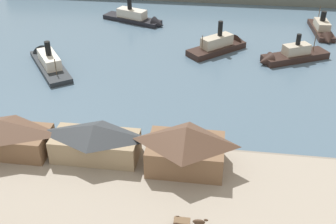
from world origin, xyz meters
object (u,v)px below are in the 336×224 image
ferry_shed_customs_shed (3,135)px  ferry_mid_harbor (323,31)px  ferry_moored_east (222,45)px  horse_cart (189,222)px  ferry_departing_north (289,56)px  ferry_moored_west (138,18)px  ferry_shed_east_terminal (186,147)px  ferry_approaching_west (47,60)px  ferry_shed_central_terminal (95,141)px

ferry_shed_customs_shed → ferry_mid_harbor: (74.34, 77.41, -3.37)m
ferry_moored_east → horse_cart: bearing=-92.4°
ferry_moored_east → ferry_mid_harbor: 37.65m
ferry_departing_north → ferry_moored_west: size_ratio=0.90×
ferry_shed_east_terminal → ferry_moored_west: bearing=107.5°
ferry_moored_west → ferry_shed_east_terminal: bearing=-72.5°
ferry_moored_east → ferry_departing_north: bearing=-15.6°
ferry_mid_harbor → ferry_moored_east: bearing=-151.9°
ferry_shed_east_terminal → ferry_departing_north: (24.79, 54.12, -4.13)m
ferry_shed_customs_shed → ferry_moored_west: ferry_moored_west is taller
ferry_approaching_west → ferry_mid_harbor: ferry_approaching_west is taller
ferry_shed_customs_shed → ferry_shed_central_terminal: ferry_shed_central_terminal is taller
ferry_departing_north → ferry_moored_west: ferry_moored_west is taller
ferry_shed_customs_shed → ferry_approaching_west: bearing=101.4°
ferry_shed_customs_shed → ferry_moored_west: (10.46, 80.67, -3.23)m
ferry_shed_customs_shed → ferry_shed_central_terminal: 18.41m
horse_cart → ferry_shed_east_terminal: bearing=97.8°
ferry_approaching_west → ferry_moored_east: ferry_moored_east is taller
ferry_approaching_west → ferry_mid_harbor: 89.99m
ferry_departing_north → ferry_moored_east: 20.29m
ferry_approaching_west → horse_cart: bearing=-50.9°
ferry_shed_customs_shed → ferry_departing_north: ferry_shed_customs_shed is taller
ferry_shed_central_terminal → horse_cart: bearing=-38.6°
horse_cart → ferry_moored_east: ferry_moored_east is taller
ferry_departing_north → ferry_moored_east: size_ratio=1.14×
ferry_shed_east_terminal → ferry_mid_harbor: 86.46m
ferry_shed_central_terminal → ferry_departing_north: ferry_shed_central_terminal is taller
ferry_moored_east → ferry_approaching_west: bearing=-160.7°
ferry_shed_customs_shed → ferry_shed_east_terminal: (35.90, 0.09, 0.85)m
ferry_mid_harbor → horse_cart: bearing=-111.5°
ferry_moored_east → ferry_shed_central_terminal: bearing=-111.1°
ferry_shed_customs_shed → ferry_departing_north: (60.69, 54.21, -3.28)m
ferry_shed_central_terminal → ferry_shed_east_terminal: 17.52m
ferry_moored_west → ferry_mid_harbor: ferry_moored_west is taller
ferry_shed_east_terminal → ferry_mid_harbor: bearing=63.6°
ferry_shed_central_terminal → ferry_moored_east: (22.74, 59.02, -3.15)m
ferry_shed_central_terminal → ferry_mid_harbor: ferry_shed_central_terminal is taller
ferry_moored_west → ferry_approaching_west: bearing=-116.2°
ferry_shed_east_terminal → ferry_approaching_west: 61.36m
ferry_shed_east_terminal → ferry_approaching_west: bearing=136.5°
ferry_moored_east → ferry_moored_west: bearing=145.6°
horse_cart → ferry_approaching_west: 73.69m
ferry_departing_north → ferry_approaching_west: ferry_approaching_west is taller
ferry_approaching_west → ferry_moored_east: 52.60m
ferry_shed_customs_shed → ferry_shed_east_terminal: size_ratio=1.27×
horse_cart → ferry_moored_east: bearing=87.6°
ferry_shed_east_terminal → ferry_departing_north: 59.67m
horse_cart → ferry_shed_customs_shed: bearing=158.5°
horse_cart → ferry_approaching_west: ferry_approaching_west is taller
horse_cart → ferry_moored_east: size_ratio=0.29×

